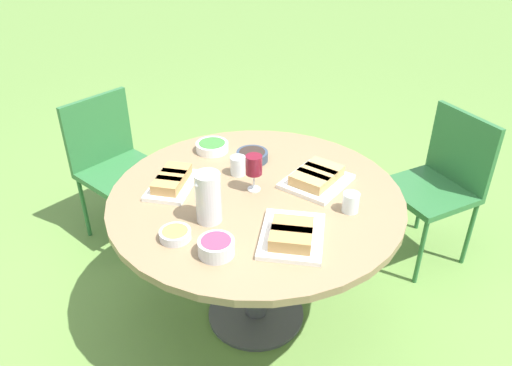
% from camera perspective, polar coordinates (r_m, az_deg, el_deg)
% --- Properties ---
extents(ground_plane, '(40.00, 40.00, 0.00)m').
position_cam_1_polar(ground_plane, '(2.74, -0.00, -14.72)').
color(ground_plane, '#668E42').
extents(dining_table, '(1.33, 1.33, 0.76)m').
position_cam_1_polar(dining_table, '(2.31, -0.00, -3.45)').
color(dining_table, '#4C4C51').
rests_on(dining_table, ground_plane).
extents(chair_near_right, '(0.50, 0.51, 0.89)m').
position_cam_1_polar(chair_near_right, '(3.03, 20.42, 0.65)').
color(chair_near_right, '#2D6B38').
rests_on(chair_near_right, ground_plane).
extents(chair_far_back, '(0.51, 0.49, 0.89)m').
position_cam_1_polar(chair_far_back, '(3.15, -16.04, 2.74)').
color(chair_far_back, '#2D6B38').
rests_on(chair_far_back, ground_plane).
extents(water_pitcher, '(0.11, 0.11, 0.22)m').
position_cam_1_polar(water_pitcher, '(2.04, -5.48, -1.66)').
color(water_pitcher, silver).
rests_on(water_pitcher, dining_table).
extents(wine_glass, '(0.08, 0.08, 0.18)m').
position_cam_1_polar(wine_glass, '(2.22, -0.24, 1.96)').
color(wine_glass, silver).
rests_on(wine_glass, dining_table).
extents(platter_bread_main, '(0.40, 0.40, 0.07)m').
position_cam_1_polar(platter_bread_main, '(1.97, 4.11, -5.92)').
color(platter_bread_main, white).
rests_on(platter_bread_main, dining_table).
extents(platter_charcuterie, '(0.35, 0.32, 0.07)m').
position_cam_1_polar(platter_charcuterie, '(2.33, 6.96, 0.62)').
color(platter_charcuterie, white).
rests_on(platter_charcuterie, dining_table).
extents(platter_sandwich_side, '(0.34, 0.33, 0.07)m').
position_cam_1_polar(platter_sandwich_side, '(2.32, -9.56, 0.21)').
color(platter_sandwich_side, white).
rests_on(platter_sandwich_side, dining_table).
extents(bowl_fries, '(0.13, 0.13, 0.04)m').
position_cam_1_polar(bowl_fries, '(2.00, -9.22, -5.79)').
color(bowl_fries, silver).
rests_on(bowl_fries, dining_table).
extents(bowl_salad, '(0.17, 0.17, 0.05)m').
position_cam_1_polar(bowl_salad, '(2.61, -5.04, 4.19)').
color(bowl_salad, white).
rests_on(bowl_salad, dining_table).
extents(bowl_olives, '(0.16, 0.16, 0.05)m').
position_cam_1_polar(bowl_olives, '(2.51, -0.44, 3.17)').
color(bowl_olives, '#334256').
rests_on(bowl_olives, dining_table).
extents(bowl_dip_red, '(0.14, 0.14, 0.06)m').
position_cam_1_polar(bowl_dip_red, '(1.90, -4.56, -7.23)').
color(bowl_dip_red, silver).
rests_on(bowl_dip_red, dining_table).
extents(cup_water_near, '(0.07, 0.07, 0.09)m').
position_cam_1_polar(cup_water_near, '(2.39, -2.07, 1.99)').
color(cup_water_near, silver).
rests_on(cup_water_near, dining_table).
extents(cup_water_far, '(0.07, 0.07, 0.09)m').
position_cam_1_polar(cup_water_far, '(2.16, 10.78, -2.19)').
color(cup_water_far, silver).
rests_on(cup_water_far, dining_table).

